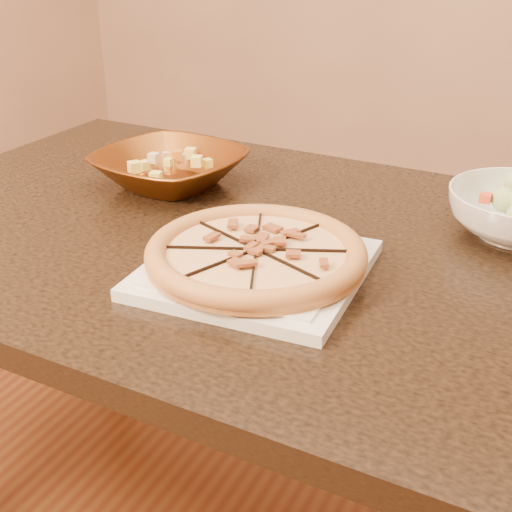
{
  "coord_description": "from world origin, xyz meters",
  "views": [
    {
      "loc": [
        0.39,
        -1.07,
        1.22
      ],
      "look_at": [
        -0.01,
        -0.26,
        0.78
      ],
      "focal_mm": 50.0,
      "sensor_mm": 36.0,
      "label": 1
    }
  ],
  "objects_px": {
    "dining_table": "(249,289)",
    "pizza": "(256,253)",
    "plate": "(256,268)",
    "bronze_bowl": "(170,169)"
  },
  "relations": [
    {
      "from": "plate",
      "to": "bronze_bowl",
      "type": "bearing_deg",
      "value": 139.65
    },
    {
      "from": "pizza",
      "to": "plate",
      "type": "bearing_deg",
      "value": -30.0
    },
    {
      "from": "plate",
      "to": "pizza",
      "type": "xyz_separation_m",
      "value": [
        -0.0,
        0.0,
        0.02
      ]
    },
    {
      "from": "plate",
      "to": "pizza",
      "type": "height_order",
      "value": "pizza"
    },
    {
      "from": "dining_table",
      "to": "bronze_bowl",
      "type": "xyz_separation_m",
      "value": [
        -0.23,
        0.13,
        0.14
      ]
    },
    {
      "from": "dining_table",
      "to": "pizza",
      "type": "bearing_deg",
      "value": -59.79
    },
    {
      "from": "dining_table",
      "to": "pizza",
      "type": "height_order",
      "value": "pizza"
    },
    {
      "from": "plate",
      "to": "bronze_bowl",
      "type": "distance_m",
      "value": 0.41
    },
    {
      "from": "dining_table",
      "to": "pizza",
      "type": "distance_m",
      "value": 0.21
    },
    {
      "from": "plate",
      "to": "dining_table",
      "type": "bearing_deg",
      "value": 120.22
    }
  ]
}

